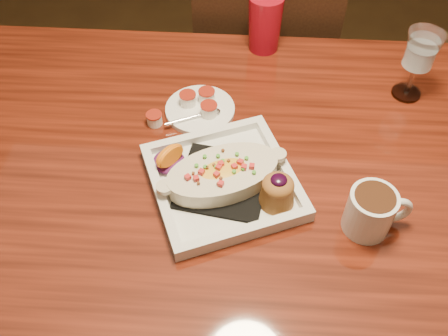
# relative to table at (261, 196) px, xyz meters

# --- Properties ---
(floor) EXTENTS (7.00, 7.00, 0.00)m
(floor) POSITION_rel_table_xyz_m (0.00, 0.00, -0.65)
(floor) COLOR black
(floor) RESTS_ON ground
(table) EXTENTS (1.50, 0.90, 0.75)m
(table) POSITION_rel_table_xyz_m (0.00, 0.00, 0.00)
(table) COLOR maroon
(table) RESTS_ON floor
(chair_far) EXTENTS (0.42, 0.42, 0.93)m
(chair_far) POSITION_rel_table_xyz_m (-0.00, 0.63, -0.15)
(chair_far) COLOR black
(chair_far) RESTS_ON floor
(plate) EXTENTS (0.35, 0.35, 0.08)m
(plate) POSITION_rel_table_xyz_m (-0.07, -0.06, 0.12)
(plate) COLOR white
(plate) RESTS_ON table
(coffee_mug) EXTENTS (0.12, 0.09, 0.09)m
(coffee_mug) POSITION_rel_table_xyz_m (0.19, -0.13, 0.15)
(coffee_mug) COLOR white
(coffee_mug) RESTS_ON table
(goblet) EXTENTS (0.08, 0.08, 0.17)m
(goblet) POSITION_rel_table_xyz_m (0.33, 0.24, 0.21)
(goblet) COLOR silver
(goblet) RESTS_ON table
(saucer) EXTENTS (0.16, 0.16, 0.11)m
(saucer) POSITION_rel_table_xyz_m (-0.15, 0.15, 0.11)
(saucer) COLOR white
(saucer) RESTS_ON table
(creamer_loose) EXTENTS (0.04, 0.04, 0.03)m
(creamer_loose) POSITION_rel_table_xyz_m (-0.24, 0.11, 0.11)
(creamer_loose) COLOR white
(creamer_loose) RESTS_ON table
(red_tumbler) EXTENTS (0.09, 0.09, 0.14)m
(red_tumbler) POSITION_rel_table_xyz_m (-0.01, 0.40, 0.17)
(red_tumbler) COLOR #A40B1B
(red_tumbler) RESTS_ON table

